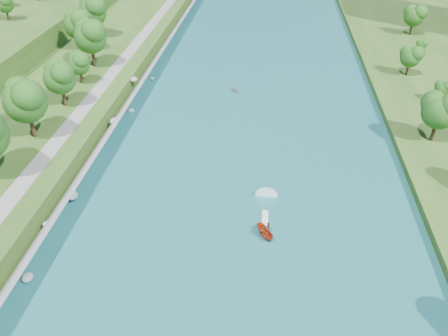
# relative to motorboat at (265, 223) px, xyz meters

# --- Properties ---
(ground) EXTENTS (260.00, 260.00, 0.00)m
(ground) POSITION_rel_motorboat_xyz_m (-4.37, -7.46, -0.68)
(ground) COLOR #2D5119
(ground) RESTS_ON ground
(river_water) EXTENTS (55.00, 240.00, 0.10)m
(river_water) POSITION_rel_motorboat_xyz_m (-4.37, 12.54, -0.63)
(river_water) COLOR #1A5F64
(river_water) RESTS_ON ground
(ridge_west) EXTENTS (60.00, 120.00, 9.00)m
(ridge_west) POSITION_rel_motorboat_xyz_m (-86.87, 87.54, 3.82)
(ridge_west) COLOR #2D5119
(ridge_west) RESTS_ON ground
(riprap_bank) EXTENTS (4.18, 236.00, 4.25)m
(riprap_bank) POSITION_rel_motorboat_xyz_m (-30.22, 12.00, 1.12)
(riprap_bank) COLOR slate
(riprap_bank) RESTS_ON ground
(riverside_path) EXTENTS (3.00, 200.00, 0.10)m
(riverside_path) POSITION_rel_motorboat_xyz_m (-36.87, 12.54, 2.87)
(riverside_path) COLOR gray
(riverside_path) RESTS_ON berm_west
(motorboat) EXTENTS (3.60, 18.66, 2.14)m
(motorboat) POSITION_rel_motorboat_xyz_m (0.00, 0.00, 0.00)
(motorboat) COLOR #AC2D0D
(motorboat) RESTS_ON river_water
(raft) EXTENTS (2.92, 3.04, 1.73)m
(raft) POSITION_rel_motorboat_xyz_m (-8.43, 45.09, -0.19)
(raft) COLOR gray
(raft) RESTS_ON river_water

